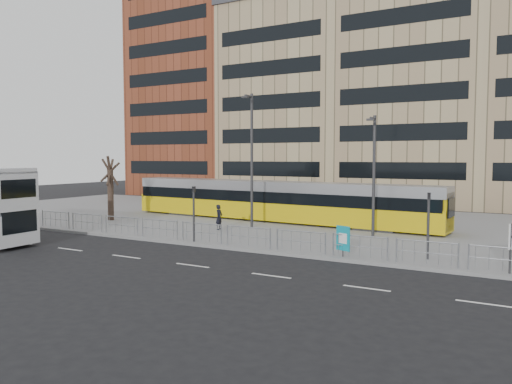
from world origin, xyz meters
The scene contains 14 objects.
ground centered at (0.00, 0.00, 0.00)m, with size 120.00×120.00×0.00m, color black.
plaza centered at (0.00, 12.00, 0.07)m, with size 64.00×24.00×0.15m, color gray.
kerb centered at (0.00, 0.05, 0.07)m, with size 64.00×0.25×0.17m, color gray.
building_row centered at (1.55, 34.27, 12.91)m, with size 70.40×18.40×31.20m.
pedestrian_barrier centered at (2.00, 0.50, 0.98)m, with size 32.07×0.07×1.10m.
road_markings centered at (1.00, -4.00, 0.01)m, with size 62.00×0.12×0.01m, color white.
tram centered at (-1.52, 10.70, 1.63)m, with size 25.12×4.21×2.95m.
ad_panel centered at (7.48, 0.51, 1.01)m, with size 0.75×0.33×1.47m.
pedestrian centered at (-2.55, 5.04, 0.97)m, with size 0.60×0.39×1.63m, color black.
traffic_light_west centered at (-1.23, 0.50, 2.12)m, with size 0.18×0.21×3.10m.
traffic_light_east centered at (11.10, 1.86, 2.12)m, with size 0.21×0.23×3.10m.
lamp_post_west centered at (-1.12, 6.78, 4.97)m, with size 0.45×1.04×8.88m.
lamp_post_east centered at (6.94, 7.33, 4.11)m, with size 0.45×1.04×7.18m.
bare_tree centered at (-12.40, 5.21, 5.05)m, with size 3.79×3.79×6.65m.
Camera 1 is at (15.34, -21.90, 4.86)m, focal length 35.00 mm.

